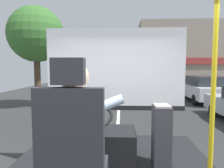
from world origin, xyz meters
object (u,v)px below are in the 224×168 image
Objects in this scene: steering_console at (95,143)px; driver_seat at (74,160)px; parked_car_white at (204,88)px; handrail_pole at (214,83)px; fare_box at (161,136)px; bus_driver at (77,128)px.

driver_seat is at bearing -90.00° from steering_console.
driver_seat is 0.32× the size of parked_car_white.
handrail_pole reaches higher than fare_box.
bus_driver is at bearing -90.00° from steering_console.
driver_seat is 11.33m from parked_car_white.
handrail_pole is 2.80× the size of fare_box.
steering_console is 1.68m from handrail_pole.
parked_car_white is at bearing 63.42° from driver_seat.
handrail_pole is 0.98m from fare_box.
driver_seat is 0.59× the size of handrail_pole.
parked_car_white is (5.06, 10.00, -0.72)m from bus_driver.
fare_box is at bearing 46.61° from bus_driver.
bus_driver is 1.30m from handrail_pole.
steering_console is at bearing -119.59° from parked_car_white.
driver_seat reaches higher than steering_console.
driver_seat is at bearing -159.46° from handrail_pole.
driver_seat is 1.20× the size of steering_console.
bus_driver is 1.06× the size of fare_box.
handrail_pole is 10.46m from parked_car_white.
bus_driver is (-0.00, 0.12, 0.21)m from driver_seat.
handrail_pole reaches higher than driver_seat.
parked_car_white is at bearing 65.18° from fare_box.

